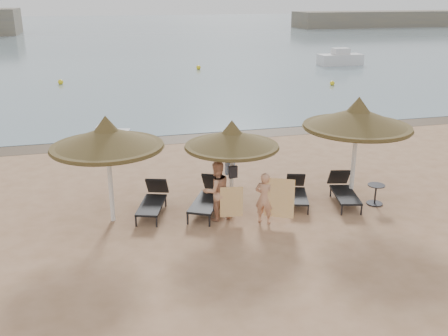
# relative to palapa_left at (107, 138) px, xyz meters

# --- Properties ---
(ground) EXTENTS (160.00, 160.00, 0.00)m
(ground) POSITION_rel_palapa_left_xyz_m (3.87, -1.34, -2.47)
(ground) COLOR tan
(ground) RESTS_ON ground
(sea) EXTENTS (200.00, 140.00, 0.03)m
(sea) POSITION_rel_palapa_left_xyz_m (3.87, 78.66, -2.46)
(sea) COLOR slate
(sea) RESTS_ON ground
(wet_sand_strip) EXTENTS (200.00, 1.60, 0.01)m
(wet_sand_strip) POSITION_rel_palapa_left_xyz_m (3.87, 8.06, -2.47)
(wet_sand_strip) COLOR brown
(wet_sand_strip) RESTS_ON ground
(palapa_left) EXTENTS (3.13, 3.13, 3.11)m
(palapa_left) POSITION_rel_palapa_left_xyz_m (0.00, 0.00, 0.00)
(palapa_left) COLOR white
(palapa_left) RESTS_ON ground
(palapa_center) EXTENTS (2.79, 2.79, 2.77)m
(palapa_center) POSITION_rel_palapa_left_xyz_m (3.53, -0.06, -0.27)
(palapa_center) COLOR white
(palapa_center) RESTS_ON ground
(palapa_right) EXTENTS (3.32, 3.32, 3.29)m
(palapa_right) POSITION_rel_palapa_left_xyz_m (7.44, -0.26, 0.15)
(palapa_right) COLOR white
(palapa_right) RESTS_ON ground
(lounger_far_left) EXTENTS (1.22, 2.05, 0.87)m
(lounger_far_left) POSITION_rel_palapa_left_xyz_m (1.21, 0.33, -2.08)
(lounger_far_left) COLOR black
(lounger_far_left) RESTS_ON ground
(lounger_near_left) EXTENTS (1.60, 2.21, 0.95)m
(lounger_near_left) POSITION_rel_palapa_left_xyz_m (2.85, 0.06, -2.04)
(lounger_near_left) COLOR black
(lounger_near_left) RESTS_ON ground
(lounger_near_right) EXTENTS (1.08, 1.84, 0.78)m
(lounger_near_right) POSITION_rel_palapa_left_xyz_m (5.65, -0.08, -2.12)
(lounger_near_right) COLOR black
(lounger_near_right) RESTS_ON ground
(lounger_far_right) EXTENTS (1.08, 2.04, 0.87)m
(lounger_far_right) POSITION_rel_palapa_left_xyz_m (7.08, -0.40, -2.08)
(lounger_far_right) COLOR black
(lounger_far_right) RESTS_ON ground
(side_table) EXTENTS (0.53, 0.53, 0.64)m
(side_table) POSITION_rel_palapa_left_xyz_m (7.95, -0.86, -2.17)
(side_table) COLOR black
(side_table) RESTS_ON ground
(person_left) EXTENTS (1.04, 0.78, 2.03)m
(person_left) POSITION_rel_palapa_left_xyz_m (2.92, -0.65, -1.46)
(person_left) COLOR tan
(person_left) RESTS_ON ground
(person_right) EXTENTS (0.96, 0.89, 1.75)m
(person_right) POSITION_rel_palapa_left_xyz_m (4.17, -1.23, -1.60)
(person_right) COLOR tan
(person_right) RESTS_ON ground
(towel_left) EXTENTS (0.65, 0.13, 0.92)m
(towel_left) POSITION_rel_palapa_left_xyz_m (3.27, -1.00, -1.84)
(towel_left) COLOR orange
(towel_left) RESTS_ON ground
(towel_right) EXTENTS (0.75, 0.40, 1.17)m
(towel_right) POSITION_rel_palapa_left_xyz_m (4.52, -1.48, -1.66)
(towel_right) COLOR orange
(towel_right) RESTS_ON ground
(bag_patterned) EXTENTS (0.31, 0.18, 0.38)m
(bag_patterned) POSITION_rel_palapa_left_xyz_m (3.53, 0.12, -1.23)
(bag_patterned) COLOR white
(bag_patterned) RESTS_ON ground
(bag_dark) EXTENTS (0.27, 0.12, 0.37)m
(bag_dark) POSITION_rel_palapa_left_xyz_m (3.53, -0.22, -1.23)
(bag_dark) COLOR black
(bag_dark) RESTS_ON ground
(pedal_boat) EXTENTS (2.35, 1.72, 0.98)m
(pedal_boat) POSITION_rel_palapa_left_xyz_m (0.36, 7.37, -2.11)
(pedal_boat) COLOR #194797
(pedal_boat) RESTS_ON ground
(buoy_left) EXTENTS (0.38, 0.38, 0.38)m
(buoy_left) POSITION_rel_palapa_left_xyz_m (-2.50, 24.36, -2.28)
(buoy_left) COLOR yellow
(buoy_left) RESTS_ON ground
(buoy_mid) EXTENTS (0.39, 0.39, 0.39)m
(buoy_mid) POSITION_rel_palapa_left_xyz_m (8.72, 29.21, -2.28)
(buoy_mid) COLOR yellow
(buoy_mid) RESTS_ON ground
(buoy_right) EXTENTS (0.34, 0.34, 0.34)m
(buoy_right) POSITION_rel_palapa_left_xyz_m (16.31, 18.96, -2.30)
(buoy_right) COLOR yellow
(buoy_right) RESTS_ON ground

